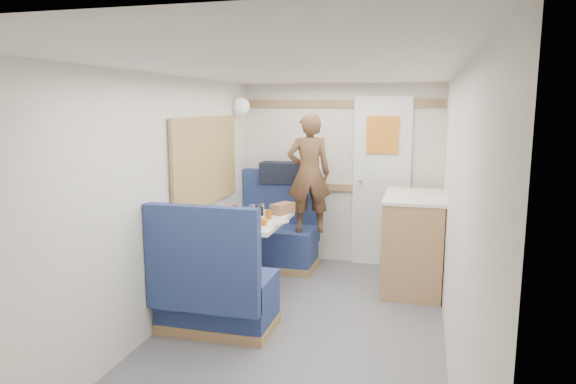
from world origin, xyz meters
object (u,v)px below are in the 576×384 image
(duffel_bag, at_px, (282,172))
(bench_far, at_px, (276,240))
(bench_near, at_px, (215,295))
(pepper_grinder, at_px, (262,211))
(tumbler_right, at_px, (261,209))
(galley_counter, at_px, (413,241))
(orange_fruit, at_px, (264,222))
(wine_glass, at_px, (235,209))
(dome_light, at_px, (240,107))
(person, at_px, (309,173))
(tumbler_mid, at_px, (252,210))
(bread_loaf, at_px, (283,208))
(dinette_table, at_px, (250,235))
(cheese_block, at_px, (256,221))
(tumbler_left, at_px, (234,216))
(beer_glass, at_px, (268,216))
(tray, at_px, (263,223))

(duffel_bag, bearing_deg, bench_far, -92.87)
(bench_near, relative_size, pepper_grinder, 12.22)
(tumbler_right, xyz_separation_m, pepper_grinder, (0.03, -0.05, -0.01))
(galley_counter, xyz_separation_m, orange_fruit, (-1.24, -0.84, 0.31))
(galley_counter, distance_m, wine_glass, 1.75)
(dome_light, bearing_deg, orange_fruit, -61.59)
(person, bearing_deg, tumbler_right, 35.98)
(tumbler_mid, bearing_deg, person, 52.39)
(person, relative_size, bread_loaf, 5.12)
(wine_glass, height_order, tumbler_right, wine_glass)
(dinette_table, bearing_deg, tumbler_right, 80.11)
(bench_far, xyz_separation_m, tumbler_mid, (-0.04, -0.71, 0.47))
(bread_loaf, bearing_deg, bench_near, -100.78)
(bench_far, distance_m, tumbler_mid, 0.85)
(galley_counter, height_order, wine_glass, galley_counter)
(galley_counter, distance_m, duffel_bag, 1.67)
(cheese_block, bearing_deg, tumbler_left, 173.47)
(bench_near, height_order, galley_counter, bench_near)
(bench_far, xyz_separation_m, beer_glass, (0.19, -0.90, 0.47))
(galley_counter, bearing_deg, duffel_bag, 158.73)
(tumbler_left, xyz_separation_m, beer_glass, (0.27, 0.15, -0.01))
(dinette_table, relative_size, galley_counter, 1.00)
(cheese_block, relative_size, bread_loaf, 0.40)
(person, bearing_deg, bench_near, 57.10)
(duffel_bag, distance_m, tray, 1.33)
(bench_far, bearing_deg, cheese_block, -83.00)
(dinette_table, height_order, dome_light, dome_light)
(wine_glass, bearing_deg, tumbler_left, -117.95)
(person, bearing_deg, galley_counter, 152.10)
(person, distance_m, tumbler_left, 1.07)
(dinette_table, relative_size, beer_glass, 9.35)
(galley_counter, bearing_deg, orange_fruit, -146.08)
(duffel_bag, height_order, wine_glass, duffel_bag)
(person, xyz_separation_m, tumbler_left, (-0.48, -0.91, -0.29))
(galley_counter, height_order, person, person)
(wine_glass, distance_m, pepper_grinder, 0.37)
(person, relative_size, orange_fruit, 18.22)
(cheese_block, bearing_deg, duffel_bag, 95.54)
(bench_near, relative_size, orange_fruit, 15.48)
(wine_glass, distance_m, tumbler_right, 0.41)
(tumbler_left, xyz_separation_m, bread_loaf, (0.31, 0.50, -0.01))
(dinette_table, bearing_deg, dome_light, 114.65)
(bench_far, height_order, tumbler_mid, bench_far)
(person, xyz_separation_m, bread_loaf, (-0.17, -0.40, -0.30))
(wine_glass, xyz_separation_m, tumbler_left, (-0.00, -0.01, -0.06))
(tumbler_right, bearing_deg, tumbler_mid, -144.88)
(bench_near, height_order, orange_fruit, bench_near)
(cheese_block, xyz_separation_m, tumbler_left, (-0.22, 0.02, 0.03))
(tray, height_order, tumbler_right, tumbler_right)
(bench_far, bearing_deg, bread_loaf, -67.63)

